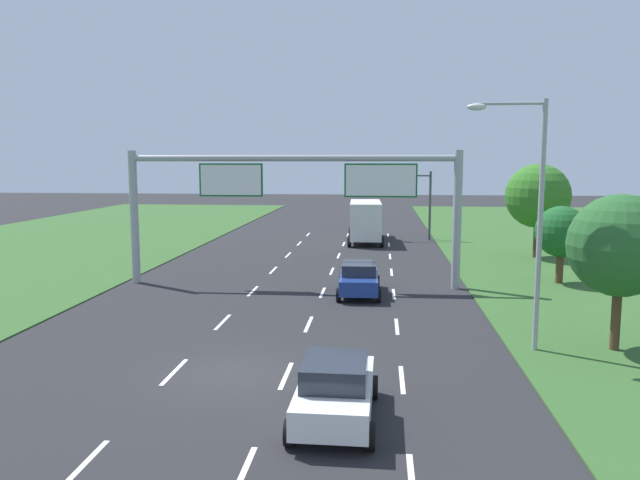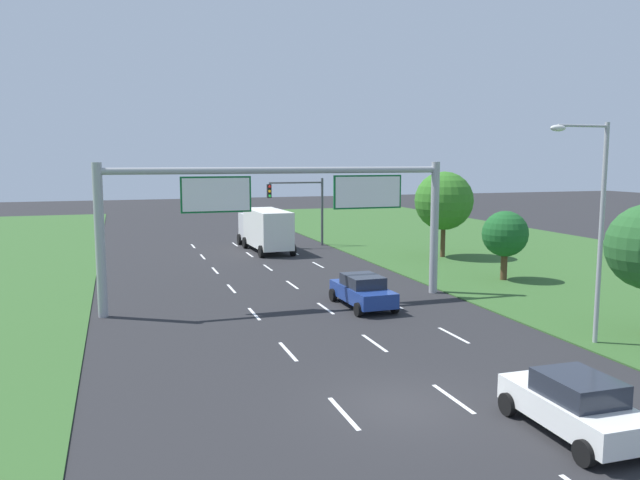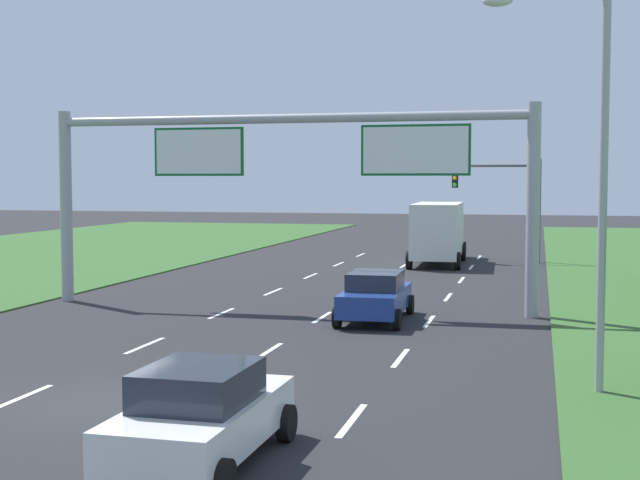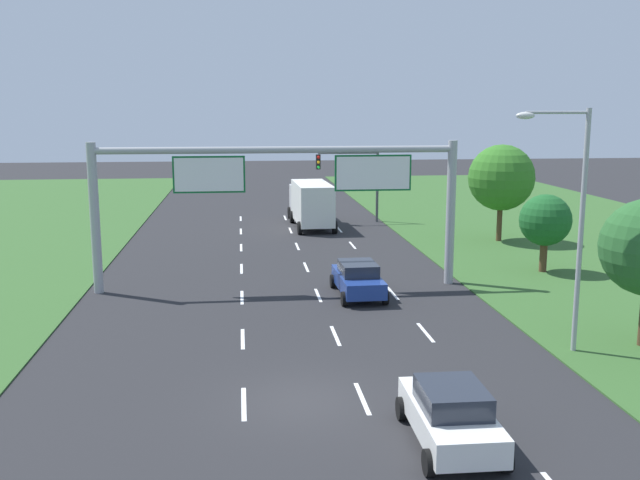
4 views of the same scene
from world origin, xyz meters
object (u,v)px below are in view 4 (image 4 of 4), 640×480
Objects in this scene: sign_gantry at (282,186)px; roadside_tree_far at (501,178)px; roadside_tree_mid at (545,220)px; car_lead_silver at (358,279)px; traffic_light_mast at (352,171)px; street_lamp at (572,210)px; car_near_red at (450,414)px; box_truck at (311,202)px.

sign_gantry reaches higher than roadside_tree_far.
sign_gantry is 14.03m from roadside_tree_mid.
car_lead_silver is at bearing -29.33° from sign_gantry.
traffic_light_mast is 19.35m from roadside_tree_mid.
street_lamp reaches higher than roadside_tree_mid.
traffic_light_mast is at bearing 85.82° from car_near_red.
roadside_tree_mid is 0.66× the size of roadside_tree_far.
car_near_red is 0.95× the size of car_lead_silver.
roadside_tree_mid reaches higher than car_lead_silver.
sign_gantry is 4.16× the size of roadside_tree_mid.
roadside_tree_mid is (4.50, 12.07, -2.31)m from street_lamp.
traffic_light_mast reaches higher than car_lead_silver.
street_lamp is (2.85, -29.94, 1.21)m from traffic_light_mast.
street_lamp is at bearing -56.32° from car_lead_silver.
roadside_tree_far reaches higher than car_lead_silver.
street_lamp is at bearing -79.81° from box_truck.
sign_gantry reaches higher than car_near_red.
roadside_tree_far is (5.39, 20.95, -0.93)m from street_lamp.
roadside_tree_far is at bearing 84.27° from roadside_tree_mid.
street_lamp is 21.65m from roadside_tree_far.
street_lamp reaches higher than traffic_light_mast.
car_near_red is 9.75m from street_lamp.
box_truck is 1.38× the size of roadside_tree_far.
street_lamp is (6.01, 6.39, 4.26)m from car_near_red.
car_lead_silver is at bearing 124.94° from street_lamp.
car_lead_silver is at bearing -132.27° from roadside_tree_far.
car_near_red is 0.67× the size of roadside_tree_far.
car_near_red is at bearing -91.57° from car_lead_silver.
traffic_light_mast is 30.10m from street_lamp.
box_truck is 1.55× the size of traffic_light_mast.
roadside_tree_far is at bearing 35.85° from sign_gantry.
car_lead_silver is 0.26× the size of sign_gantry.
sign_gantry reaches higher than traffic_light_mast.
traffic_light_mast is (3.27, 1.39, 2.11)m from box_truck.
sign_gantry is 3.08× the size of traffic_light_mast.
street_lamp is at bearing 47.54° from car_near_red.
car_near_red is at bearing -91.74° from box_truck.
box_truck reaches higher than car_near_red.
sign_gantry is at bearing 131.79° from street_lamp.
roadside_tree_far is at bearing -47.49° from traffic_light_mast.
street_lamp is at bearing -104.43° from roadside_tree_far.
car_lead_silver is at bearing -91.37° from box_truck.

